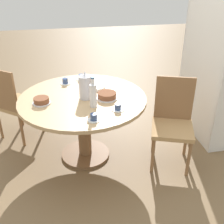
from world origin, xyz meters
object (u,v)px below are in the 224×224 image
object	(u,v)px
cup_d	(65,82)
cup_b	(118,108)
cup_c	(94,118)
chair_a	(173,121)
cake_main	(107,96)
cake_second	(41,101)
coffee_pot	(85,86)
chair_b	(13,102)
bookshelf	(208,70)
water_bottle	(93,95)
cup_a	(81,78)

from	to	relation	value
cup_d	cup_b	bearing A→B (deg)	31.78
cup_d	cup_c	bearing A→B (deg)	13.34
chair_a	cake_main	size ratio (longest dim) A/B	4.28
cup_c	cup_d	size ratio (longest dim) A/B	1.00
chair_a	cup_b	size ratio (longest dim) A/B	8.31
chair_a	cup_d	distance (m)	1.27
cup_c	cake_second	bearing A→B (deg)	-132.77
coffee_pot	cup_b	xyz separation A→B (m)	(0.32, 0.27, -0.10)
cake_second	cup_b	distance (m)	0.76
coffee_pot	cake_main	bearing A→B (deg)	76.20
chair_b	bookshelf	world-z (taller)	bookshelf
cup_b	cup_c	world-z (taller)	same
chair_a	water_bottle	xyz separation A→B (m)	(-0.02, -0.82, 0.36)
cup_b	chair_b	bearing A→B (deg)	-128.85
chair_a	water_bottle	distance (m)	0.90
bookshelf	cup_b	world-z (taller)	bookshelf
cake_main	water_bottle	bearing A→B (deg)	-46.40
bookshelf	cup_c	distance (m)	1.67
water_bottle	cup_d	world-z (taller)	water_bottle
cake_second	cup_d	world-z (taller)	cup_d
coffee_pot	cake_second	distance (m)	0.45
chair_a	cake_main	bearing A→B (deg)	-175.09
chair_a	cup_b	world-z (taller)	chair_a
cup_a	cup_b	distance (m)	0.87
cup_b	cup_c	bearing A→B (deg)	-58.76
coffee_pot	water_bottle	world-z (taller)	water_bottle
chair_b	bookshelf	bearing A→B (deg)	-148.08
cake_second	cup_d	size ratio (longest dim) A/B	1.59
chair_a	cake_second	size ratio (longest dim) A/B	5.22
water_bottle	cup_d	xyz separation A→B (m)	(-0.62, -0.24, -0.10)
water_bottle	coffee_pot	bearing A→B (deg)	-165.39
bookshelf	water_bottle	size ratio (longest dim) A/B	5.80
cake_main	cup_c	world-z (taller)	cup_c
chair_a	chair_b	size ratio (longest dim) A/B	1.00
water_bottle	cake_second	size ratio (longest dim) A/B	1.68
cup_c	cup_a	bearing A→B (deg)	-178.75
chair_a	coffee_pot	world-z (taller)	coffee_pot
chair_a	coffee_pot	bearing A→B (deg)	-174.87
chair_b	cup_a	distance (m)	0.86
water_bottle	cake_main	distance (m)	0.24
chair_b	cup_d	xyz separation A→B (m)	(0.13, 0.63, 0.26)
chair_a	water_bottle	world-z (taller)	water_bottle
chair_b	cake_second	size ratio (longest dim) A/B	5.22
cup_c	chair_b	bearing A→B (deg)	-140.73
coffee_pot	cup_d	distance (m)	0.47
cup_a	bookshelf	bearing A→B (deg)	82.33
cake_second	cup_c	size ratio (longest dim) A/B	1.59
bookshelf	cup_c	world-z (taller)	bookshelf
cup_c	cup_b	bearing A→B (deg)	121.24
cup_a	cup_d	xyz separation A→B (m)	(0.09, -0.19, 0.00)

